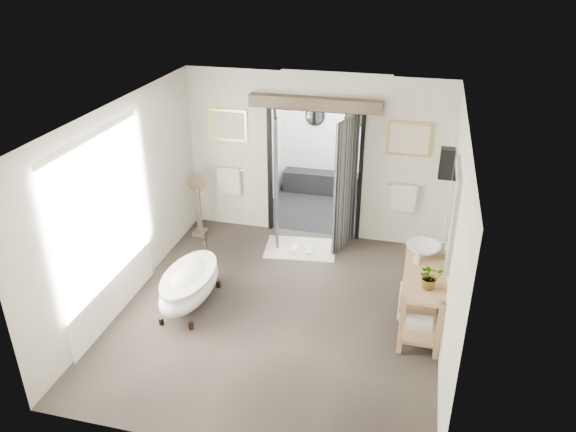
# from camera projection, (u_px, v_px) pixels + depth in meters

# --- Properties ---
(ground_plane) EXTENTS (5.00, 5.00, 0.00)m
(ground_plane) POSITION_uv_depth(u_px,v_px,m) (278.00, 312.00, 8.07)
(ground_plane) COLOR #4A413A
(room_shell) EXTENTS (4.52, 5.02, 2.91)m
(room_shell) POSITION_uv_depth(u_px,v_px,m) (272.00, 197.00, 7.14)
(room_shell) COLOR silver
(room_shell) RESTS_ON ground_plane
(shower_room) EXTENTS (2.22, 2.01, 2.51)m
(shower_room) POSITION_uv_depth(u_px,v_px,m) (329.00, 158.00, 11.14)
(shower_room) COLOR black
(shower_room) RESTS_ON ground_plane
(back_wall_dressing) EXTENTS (3.82, 0.79, 2.52)m
(back_wall_dressing) POSITION_uv_depth(u_px,v_px,m) (313.00, 155.00, 9.39)
(back_wall_dressing) COLOR black
(back_wall_dressing) RESTS_ON ground_plane
(clawfoot_tub) EXTENTS (0.68, 1.51, 0.74)m
(clawfoot_tub) POSITION_uv_depth(u_px,v_px,m) (190.00, 284.00, 8.06)
(clawfoot_tub) COLOR black
(clawfoot_tub) RESTS_ON ground_plane
(vanity) EXTENTS (0.57, 1.60, 0.85)m
(vanity) POSITION_uv_depth(u_px,v_px,m) (421.00, 291.00, 7.65)
(vanity) COLOR tan
(vanity) RESTS_ON ground_plane
(pedestal_mirror) EXTENTS (0.35, 0.23, 1.20)m
(pedestal_mirror) POSITION_uv_depth(u_px,v_px,m) (199.00, 209.00, 9.95)
(pedestal_mirror) COLOR brown
(pedestal_mirror) RESTS_ON ground_plane
(rug) EXTENTS (1.29, 0.94, 0.01)m
(rug) POSITION_uv_depth(u_px,v_px,m) (301.00, 248.00, 9.70)
(rug) COLOR beige
(rug) RESTS_ON ground_plane
(slippers) EXTENTS (0.40, 0.28, 0.05)m
(slippers) POSITION_uv_depth(u_px,v_px,m) (302.00, 249.00, 9.61)
(slippers) COLOR white
(slippers) RESTS_ON rug
(basin) EXTENTS (0.59, 0.59, 0.17)m
(basin) POSITION_uv_depth(u_px,v_px,m) (423.00, 250.00, 7.79)
(basin) COLOR white
(basin) RESTS_ON vanity
(plant) EXTENTS (0.36, 0.34, 0.33)m
(plant) POSITION_uv_depth(u_px,v_px,m) (430.00, 277.00, 7.03)
(plant) COLOR gray
(plant) RESTS_ON vanity
(soap_bottle_a) EXTENTS (0.10, 0.10, 0.18)m
(soap_bottle_a) POSITION_uv_depth(u_px,v_px,m) (417.00, 257.00, 7.60)
(soap_bottle_a) COLOR gray
(soap_bottle_a) RESTS_ON vanity
(soap_bottle_b) EXTENTS (0.15, 0.15, 0.15)m
(soap_bottle_b) POSITION_uv_depth(u_px,v_px,m) (421.00, 239.00, 8.11)
(soap_bottle_b) COLOR gray
(soap_bottle_b) RESTS_ON vanity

